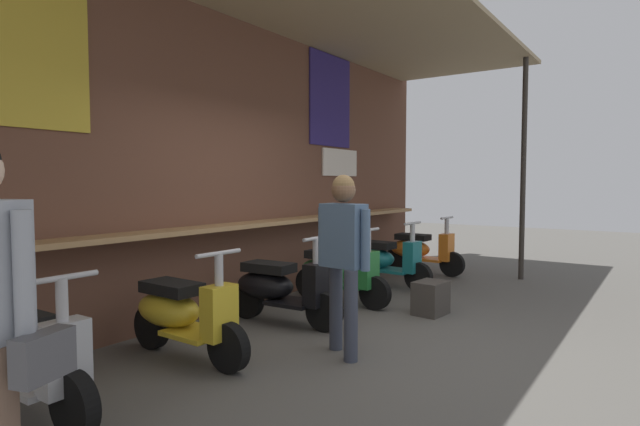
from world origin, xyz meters
TOP-DOWN VIEW (x-y plane):
  - ground_plane at (0.00, 0.00)m, footprint 27.88×27.88m
  - market_stall_facade at (0.00, 1.83)m, footprint 9.96×2.72m
  - scooter_silver at (-2.55, 1.08)m, footprint 0.46×1.40m
  - scooter_yellow at (-1.26, 1.08)m, footprint 0.46×1.40m
  - scooter_black at (0.05, 1.08)m, footprint 0.49×1.40m
  - scooter_green at (1.20, 1.08)m, footprint 0.47×1.40m
  - scooter_teal at (2.46, 1.08)m, footprint 0.47×1.40m
  - scooter_orange at (3.78, 1.08)m, footprint 0.46×1.40m
  - shopper_browsing at (-0.40, -0.03)m, footprint 0.31×0.55m
  - merchandise_crate at (1.34, -0.13)m, footprint 0.41×0.35m

SIDE VIEW (x-z plane):
  - ground_plane at x=0.00m, z-range 0.00..0.00m
  - merchandise_crate at x=1.34m, z-range 0.00..0.38m
  - scooter_silver at x=-2.55m, z-range -0.10..0.87m
  - scooter_yellow at x=-1.26m, z-range -0.10..0.87m
  - scooter_black at x=0.05m, z-range -0.10..0.87m
  - scooter_green at x=1.20m, z-range -0.10..0.87m
  - scooter_teal at x=2.46m, z-range -0.10..0.87m
  - scooter_orange at x=3.78m, z-range -0.10..0.87m
  - shopper_browsing at x=-0.40m, z-range 0.17..1.76m
  - market_stall_facade at x=0.00m, z-range 0.22..3.81m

